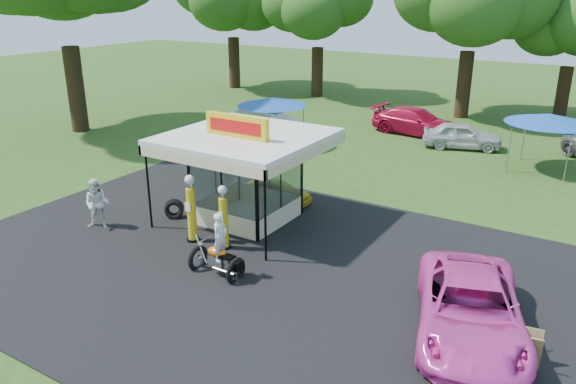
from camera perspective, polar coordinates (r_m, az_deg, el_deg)
name	(u,v)px	position (r m, az deg, el deg)	size (l,w,h in m)	color
ground	(205,289)	(17.08, -8.46, -9.73)	(120.00, 120.00, 0.00)	#2B4816
asphalt_apron	(244,262)	(18.44, -4.47, -7.11)	(20.00, 14.00, 0.04)	black
gas_station_kiosk	(247,176)	(21.08, -4.23, 1.68)	(5.40, 5.40, 4.18)	white
gas_pump_left	(191,210)	(19.66, -9.78, -1.84)	(0.46, 0.46, 2.46)	black
gas_pump_right	(224,219)	(18.99, -6.55, -2.74)	(0.43, 0.43, 2.30)	black
motorcycle	(219,251)	(17.37, -7.02, -5.97)	(1.84, 0.91, 2.17)	black
spare_tires	(174,209)	(22.07, -11.51, -1.72)	(0.95, 0.86, 0.77)	black
a_frame_sign	(529,350)	(14.70, 23.29, -14.54)	(0.56, 0.54, 0.96)	#593819
kiosk_car	(279,191)	(23.23, -0.97, 0.10)	(1.13, 2.82, 0.96)	gold
pink_sedan	(470,309)	(15.24, 18.02, -11.21)	(2.57, 5.57, 1.55)	#EF41B7
spectator_west	(97,204)	(21.73, -18.81, -1.16)	(0.92, 0.72, 1.89)	white
bg_car_a	(263,120)	(34.57, -2.56, 7.33)	(1.62, 4.65, 1.53)	beige
bg_car_b	(416,121)	(34.95, 12.87, 7.01)	(2.19, 5.40, 1.57)	#AF0D30
bg_car_c	(462,135)	(32.50, 17.27, 5.51)	(1.70, 4.22, 1.44)	silver
tent_west	(272,102)	(31.33, -1.61, 9.13)	(3.86, 3.86, 2.70)	gray
tent_east	(549,119)	(29.49, 24.97, 6.73)	(4.01, 4.01, 2.80)	gray
oak_far_b	(318,8)	(45.84, 3.10, 18.16)	(8.99, 8.99, 10.72)	black
oak_far_d	(574,25)	(41.95, 27.08, 14.85)	(8.01, 8.01, 9.54)	black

